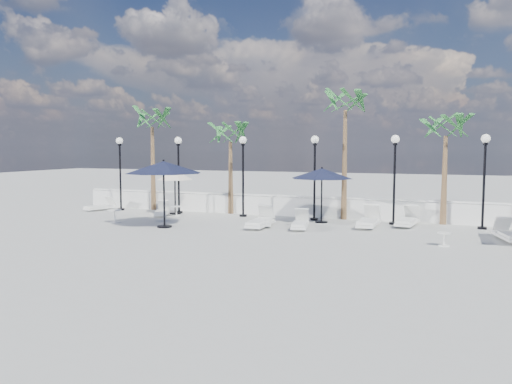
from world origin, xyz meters
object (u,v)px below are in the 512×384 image
(lounger_0, at_px, (100,206))
(lounger_8, at_px, (509,234))
(lounger_5, at_px, (260,221))
(parasol_cream_small, at_px, (175,176))
(lounger_1, at_px, (162,211))
(lounger_2, at_px, (265,220))
(parasol_navy_left, at_px, (164,168))
(lounger_6, at_px, (408,220))
(lounger_3, at_px, (300,223))
(parasol_navy_mid, at_px, (322,174))
(lounger_4, at_px, (369,221))

(lounger_0, distance_m, lounger_8, 19.30)
(lounger_5, bearing_deg, parasol_cream_small, 153.68)
(lounger_1, height_order, lounger_5, lounger_5)
(lounger_2, bearing_deg, lounger_5, -102.67)
(lounger_1, bearing_deg, lounger_0, 146.92)
(parasol_navy_left, bearing_deg, lounger_5, 19.57)
(lounger_0, bearing_deg, lounger_2, 7.63)
(lounger_6, height_order, parasol_cream_small, parasol_cream_small)
(lounger_8, distance_m, parasol_navy_left, 13.33)
(lounger_5, height_order, lounger_6, lounger_5)
(lounger_3, bearing_deg, parasol_navy_left, -173.45)
(lounger_2, height_order, parasol_navy_mid, parasol_navy_mid)
(lounger_8, height_order, parasol_navy_left, parasol_navy_left)
(lounger_2, distance_m, lounger_6, 6.03)
(lounger_1, distance_m, lounger_4, 9.91)
(parasol_navy_left, bearing_deg, lounger_2, 27.71)
(lounger_1, bearing_deg, lounger_2, -34.80)
(lounger_5, bearing_deg, lounger_8, 1.01)
(lounger_1, relative_size, lounger_2, 0.88)
(lounger_2, height_order, lounger_5, lounger_5)
(lounger_6, bearing_deg, parasol_navy_mid, -166.72)
(lounger_6, distance_m, parasol_navy_mid, 4.11)
(lounger_2, bearing_deg, lounger_4, -2.30)
(lounger_4, distance_m, lounger_8, 5.25)
(lounger_5, xyz_separation_m, lounger_6, (5.66, 2.57, -0.01))
(lounger_0, distance_m, lounger_5, 10.21)
(lounger_1, bearing_deg, lounger_6, -19.62)
(lounger_0, bearing_deg, lounger_8, 11.79)
(parasol_cream_small, bearing_deg, lounger_8, -8.36)
(lounger_0, bearing_deg, parasol_navy_mid, 17.21)
(lounger_2, height_order, lounger_4, lounger_4)
(lounger_8, distance_m, parasol_navy_mid, 7.72)
(lounger_4, xyz_separation_m, parasol_cream_small, (-9.67, 0.89, 1.64))
(lounger_2, xyz_separation_m, lounger_4, (4.22, 1.05, 0.02))
(parasol_navy_left, bearing_deg, lounger_4, 20.70)
(lounger_4, distance_m, parasol_cream_small, 9.85)
(lounger_3, height_order, lounger_8, lounger_8)
(lounger_8, relative_size, parasol_navy_left, 0.61)
(lounger_3, xyz_separation_m, lounger_4, (2.56, 1.38, 0.04))
(lounger_1, relative_size, parasol_navy_mid, 0.65)
(parasol_navy_mid, bearing_deg, lounger_4, -15.83)
(lounger_4, height_order, parasol_navy_mid, parasol_navy_mid)
(lounger_8, bearing_deg, parasol_cream_small, 158.56)
(lounger_4, relative_size, parasol_navy_mid, 0.79)
(parasol_navy_left, bearing_deg, lounger_6, 22.54)
(lounger_1, distance_m, lounger_2, 5.79)
(lounger_0, height_order, parasol_navy_left, parasol_navy_left)
(lounger_6, height_order, parasol_navy_mid, parasol_navy_mid)
(lounger_4, bearing_deg, lounger_6, 33.40)
(lounger_4, xyz_separation_m, parasol_navy_left, (-7.94, -3.00, 2.21))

